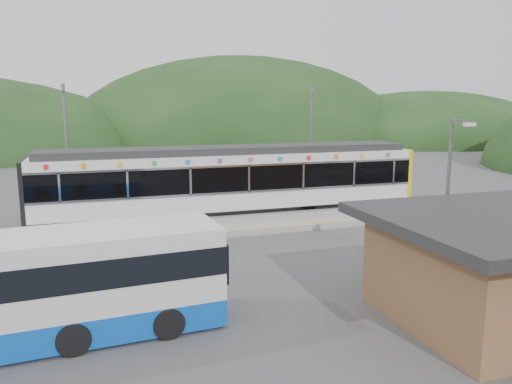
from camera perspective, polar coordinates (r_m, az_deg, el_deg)
name	(u,v)px	position (r m, az deg, el deg)	size (l,w,h in m)	color
ground	(241,248)	(21.09, -1.72, -6.40)	(120.00, 120.00, 0.00)	#4C4C4F
hills	(321,212)	(28.05, 7.40, -2.33)	(146.00, 149.00, 26.00)	#1E3D19
platform	(222,226)	(24.13, -3.94, -3.94)	(26.00, 3.20, 0.30)	#9E9E99
yellow_line	(229,230)	(22.87, -3.14, -4.31)	(26.00, 0.10, 0.01)	yellow
train	(232,178)	(26.64, -2.76, 1.61)	(20.44, 3.01, 3.74)	black
catenary_mast_west	(67,149)	(28.10, -20.79, 4.66)	(0.18, 1.80, 7.00)	slate
catenary_mast_east	(311,142)	(30.81, 6.30, 5.67)	(0.18, 1.80, 7.00)	slate
bus	(18,294)	(13.88, -25.59, -10.49)	(10.28, 3.08, 2.76)	blue
lamp_post	(450,185)	(17.83, 21.33, 0.73)	(0.35, 0.98, 5.50)	slate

